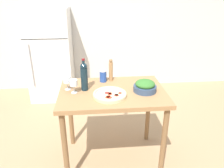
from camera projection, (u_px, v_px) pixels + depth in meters
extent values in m
plane|color=tan|center=(112.00, 157.00, 2.69)|extent=(14.00, 14.00, 0.00)
cube|color=silver|center=(102.00, 23.00, 4.21)|extent=(6.40, 0.06, 2.60)
cube|color=white|center=(51.00, 55.00, 3.96)|extent=(0.76, 0.70, 1.63)
cube|color=black|center=(44.00, 39.00, 3.50)|extent=(0.74, 0.01, 0.01)
cylinder|color=#B2B2B7|center=(31.00, 66.00, 3.64)|extent=(0.02, 0.02, 0.73)
cube|color=#A87A4C|center=(112.00, 92.00, 2.34)|extent=(1.13, 0.78, 0.05)
cylinder|color=olive|center=(65.00, 150.00, 2.18)|extent=(0.06, 0.06, 0.87)
cylinder|color=olive|center=(163.00, 144.00, 2.26)|extent=(0.06, 0.06, 0.87)
cylinder|color=olive|center=(71.00, 115.00, 2.77)|extent=(0.06, 0.06, 0.87)
cylinder|color=olive|center=(148.00, 111.00, 2.86)|extent=(0.06, 0.06, 0.87)
cylinder|color=#142833|center=(84.00, 79.00, 2.30)|extent=(0.07, 0.07, 0.25)
sphere|color=#142833|center=(84.00, 67.00, 2.24)|extent=(0.07, 0.07, 0.07)
cylinder|color=#142833|center=(83.00, 63.00, 2.23)|extent=(0.03, 0.03, 0.07)
cylinder|color=maroon|center=(83.00, 59.00, 2.21)|extent=(0.03, 0.03, 0.02)
cylinder|color=silver|center=(74.00, 92.00, 2.28)|extent=(0.06, 0.06, 0.00)
cylinder|color=silver|center=(74.00, 89.00, 2.26)|extent=(0.01, 0.01, 0.08)
cylinder|color=white|center=(73.00, 83.00, 2.23)|extent=(0.08, 0.08, 0.06)
cylinder|color=maroon|center=(74.00, 85.00, 2.24)|extent=(0.07, 0.07, 0.02)
cylinder|color=silver|center=(68.00, 89.00, 2.35)|extent=(0.06, 0.06, 0.00)
cylinder|color=silver|center=(68.00, 86.00, 2.34)|extent=(0.01, 0.01, 0.08)
cylinder|color=white|center=(67.00, 80.00, 2.31)|extent=(0.08, 0.08, 0.06)
cylinder|color=maroon|center=(67.00, 82.00, 2.32)|extent=(0.07, 0.07, 0.01)
cylinder|color=#AD7F51|center=(111.00, 71.00, 2.54)|extent=(0.05, 0.05, 0.23)
sphere|color=#936C45|center=(111.00, 61.00, 2.49)|extent=(0.04, 0.04, 0.04)
cylinder|color=#384C6B|center=(145.00, 88.00, 2.30)|extent=(0.24, 0.24, 0.06)
ellipsoid|color=#38752D|center=(145.00, 84.00, 2.28)|extent=(0.21, 0.21, 0.08)
cylinder|color=beige|center=(110.00, 95.00, 2.20)|extent=(0.34, 0.34, 0.03)
torus|color=beige|center=(110.00, 94.00, 2.19)|extent=(0.34, 0.34, 0.02)
cylinder|color=red|center=(110.00, 93.00, 2.21)|extent=(0.03, 0.03, 0.01)
cylinder|color=red|center=(107.00, 97.00, 2.12)|extent=(0.04, 0.04, 0.01)
cylinder|color=#DD4130|center=(116.00, 95.00, 2.16)|extent=(0.04, 0.04, 0.01)
cylinder|color=#DA4321|center=(116.00, 95.00, 2.17)|extent=(0.04, 0.04, 0.01)
cylinder|color=red|center=(107.00, 93.00, 2.21)|extent=(0.04, 0.04, 0.01)
cylinder|color=#E1442A|center=(110.00, 94.00, 2.19)|extent=(0.04, 0.04, 0.01)
cylinder|color=red|center=(110.00, 94.00, 2.18)|extent=(0.03, 0.03, 0.01)
cylinder|color=#E23E2D|center=(120.00, 93.00, 2.21)|extent=(0.04, 0.04, 0.01)
cylinder|color=red|center=(109.00, 97.00, 2.12)|extent=(0.05, 0.05, 0.01)
cylinder|color=red|center=(108.00, 97.00, 2.13)|extent=(0.04, 0.04, 0.01)
cylinder|color=#284CA3|center=(103.00, 76.00, 2.53)|extent=(0.08, 0.08, 0.13)
cylinder|color=white|center=(103.00, 71.00, 2.50)|extent=(0.08, 0.08, 0.01)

